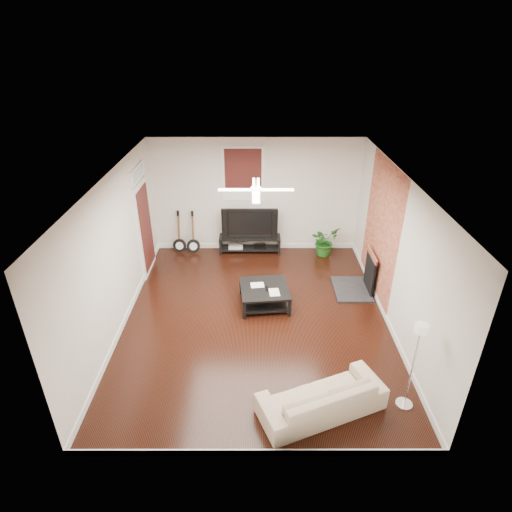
{
  "coord_description": "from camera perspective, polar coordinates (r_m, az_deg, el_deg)",
  "views": [
    {
      "loc": [
        -0.01,
        -6.58,
        4.89
      ],
      "look_at": [
        0.0,
        0.4,
        1.15
      ],
      "focal_mm": 29.39,
      "sensor_mm": 36.0,
      "label": 1
    }
  ],
  "objects": [
    {
      "name": "potted_plant",
      "position": [
        10.4,
        9.3,
        2.01
      ],
      "size": [
        0.87,
        0.86,
        0.73
      ],
      "primitive_type": "imported",
      "rotation": [
        0.0,
        0.0,
        0.67
      ],
      "color": "#1F5F1B",
      "rests_on": "floor"
    },
    {
      "name": "floor_lamp",
      "position": [
        6.46,
        20.55,
        -13.92
      ],
      "size": [
        0.32,
        0.32,
        1.49
      ],
      "primitive_type": null,
      "rotation": [
        0.0,
        0.0,
        0.39
      ],
      "color": "white",
      "rests_on": "floor"
    },
    {
      "name": "fireplace",
      "position": [
        9.06,
        14.07,
        -2.05
      ],
      "size": [
        0.8,
        1.1,
        0.92
      ],
      "primitive_type": "cube",
      "color": "black",
      "rests_on": "floor"
    },
    {
      "name": "brick_accent",
      "position": [
        8.71,
        16.62,
        3.32
      ],
      "size": [
        0.02,
        2.2,
        2.8
      ],
      "primitive_type": "cube",
      "color": "#A54635",
      "rests_on": "floor"
    },
    {
      "name": "ceiling_fan",
      "position": [
        6.97,
        0.0,
        8.99
      ],
      "size": [
        1.24,
        1.24,
        0.32
      ],
      "primitive_type": null,
      "color": "white",
      "rests_on": "ceiling"
    },
    {
      "name": "guitar_right",
      "position": [
        10.39,
        -8.63,
        3.05
      ],
      "size": [
        0.34,
        0.24,
        1.07
      ],
      "primitive_type": null,
      "rotation": [
        0.0,
        0.0,
        0.02
      ],
      "color": "black",
      "rests_on": "floor"
    },
    {
      "name": "coffee_table",
      "position": [
        8.47,
        1.14,
        -5.47
      ],
      "size": [
        1.03,
        1.03,
        0.4
      ],
      "primitive_type": "cube",
      "rotation": [
        0.0,
        0.0,
        0.1
      ],
      "color": "black",
      "rests_on": "floor"
    },
    {
      "name": "window_back",
      "position": [
        10.0,
        -1.76,
        11.07
      ],
      "size": [
        1.0,
        0.06,
        1.3
      ],
      "primitive_type": "cube",
      "color": "#39120F",
      "rests_on": "wall_back"
    },
    {
      "name": "door_left",
      "position": [
        9.55,
        -14.99,
        4.78
      ],
      "size": [
        0.08,
        1.0,
        2.5
      ],
      "primitive_type": "cube",
      "color": "white",
      "rests_on": "wall_left"
    },
    {
      "name": "tv_stand",
      "position": [
        10.47,
        -0.84,
        1.63
      ],
      "size": [
        1.51,
        0.4,
        0.42
      ],
      "primitive_type": "cube",
      "color": "black",
      "rests_on": "floor"
    },
    {
      "name": "sofa",
      "position": [
        6.42,
        8.92,
        -18.4
      ],
      "size": [
        1.96,
        1.36,
        0.53
      ],
      "primitive_type": "imported",
      "rotation": [
        0.0,
        0.0,
        3.53
      ],
      "color": "#C0AD90",
      "rests_on": "floor"
    },
    {
      "name": "room",
      "position": [
        7.45,
        0.0,
        0.24
      ],
      "size": [
        5.01,
        6.01,
        2.81
      ],
      "color": "black",
      "rests_on": "ground"
    },
    {
      "name": "guitar_left",
      "position": [
        10.47,
        -10.51,
        3.11
      ],
      "size": [
        0.35,
        0.26,
        1.07
      ],
      "primitive_type": null,
      "rotation": [
        0.0,
        0.0,
        -0.08
      ],
      "color": "black",
      "rests_on": "floor"
    },
    {
      "name": "tv",
      "position": [
        10.23,
        -0.86,
        4.69
      ],
      "size": [
        1.35,
        0.18,
        0.78
      ],
      "primitive_type": "imported",
      "color": "black",
      "rests_on": "tv_stand"
    }
  ]
}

